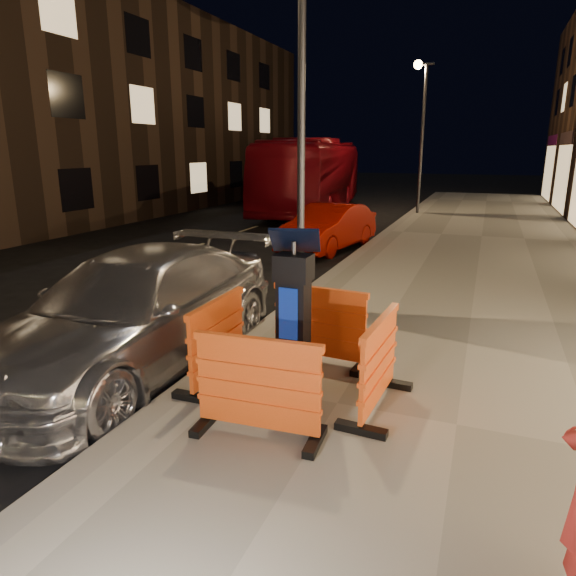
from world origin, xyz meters
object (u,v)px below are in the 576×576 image
at_px(parking_kiosk, 293,318).
at_px(car_red, 328,250).
at_px(barrier_bldgside, 379,364).
at_px(bus_doubledecker, 312,212).
at_px(car_silver, 140,363).
at_px(barrier_back, 320,325).
at_px(barrier_kerbside, 218,341).
at_px(barrier_front, 258,388).

xyz_separation_m(parking_kiosk, car_red, (-2.35, 9.15, -1.04)).
distance_m(barrier_bldgside, bus_doubledecker, 19.15).
distance_m(parking_kiosk, car_silver, 2.60).
distance_m(barrier_back, car_silver, 2.52).
bearing_deg(barrier_kerbside, barrier_front, -135.24).
xyz_separation_m(barrier_front, barrier_kerbside, (-0.95, 0.95, 0.00)).
distance_m(barrier_kerbside, car_silver, 1.59).
distance_m(barrier_front, barrier_bldgside, 1.34).
bearing_deg(barrier_bldgside, car_silver, 87.91).
distance_m(barrier_front, bus_doubledecker, 19.74).
bearing_deg(barrier_front, parking_kiosk, 86.76).
height_order(barrier_bldgside, car_silver, barrier_bldgside).
bearing_deg(barrier_back, parking_kiosk, -85.24).
distance_m(barrier_back, bus_doubledecker, 17.93).
bearing_deg(barrier_front, barrier_back, 86.76).
bearing_deg(bus_doubledecker, barrier_front, -80.08).
bearing_deg(car_red, parking_kiosk, -66.09).
bearing_deg(car_silver, bus_doubledecker, 101.83).
xyz_separation_m(barrier_front, bus_doubledecker, (-5.79, 18.86, -0.65)).
bearing_deg(barrier_front, bus_doubledecker, 103.81).
distance_m(barrier_back, car_red, 8.55).
relative_size(parking_kiosk, barrier_kerbside, 1.40).
distance_m(parking_kiosk, bus_doubledecker, 18.85).
distance_m(parking_kiosk, barrier_bldgside, 1.03).
bearing_deg(bus_doubledecker, barrier_back, -78.30).
xyz_separation_m(car_silver, bus_doubledecker, (-3.42, 17.57, 0.00)).
distance_m(barrier_front, car_red, 10.39).
bearing_deg(parking_kiosk, car_red, 106.18).
height_order(barrier_kerbside, car_red, barrier_kerbside).
distance_m(barrier_kerbside, bus_doubledecker, 18.56).
distance_m(barrier_front, barrier_back, 1.90).
xyz_separation_m(car_silver, car_red, (0.01, 8.81, 0.00)).
relative_size(barrier_back, car_silver, 0.25).
bearing_deg(parking_kiosk, barrier_kerbside, -178.24).
bearing_deg(barrier_kerbside, bus_doubledecker, 14.87).
height_order(barrier_bldgside, bus_doubledecker, bus_doubledecker).
height_order(barrier_front, bus_doubledecker, bus_doubledecker).
bearing_deg(bus_doubledecker, parking_kiosk, -79.24).
distance_m(parking_kiosk, barrier_front, 1.03).
bearing_deg(parking_kiosk, barrier_back, 91.76).
relative_size(parking_kiosk, barrier_bldgside, 1.40).
bearing_deg(barrier_bldgside, barrier_back, 48.76).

